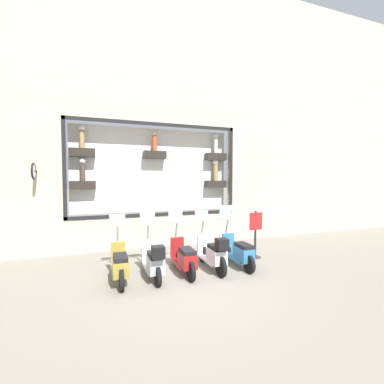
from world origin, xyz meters
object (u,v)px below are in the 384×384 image
scooter_teal_0 (238,252)px  shop_sign_post (256,233)px  scooter_red_2 (184,257)px  scooter_olive_4 (120,264)px  scooter_white_1 (213,253)px  scooter_silver_3 (154,260)px

scooter_teal_0 → shop_sign_post: size_ratio=1.21×
scooter_red_2 → scooter_olive_4: size_ratio=1.00×
shop_sign_post → scooter_teal_0: bearing=121.4°
scooter_olive_4 → shop_sign_post: bearing=-82.2°
scooter_white_1 → scooter_red_2: 0.82m
scooter_teal_0 → shop_sign_post: (0.57, -0.93, 0.36)m
scooter_silver_3 → shop_sign_post: 3.46m
scooter_teal_0 → scooter_red_2: bearing=90.0°
scooter_olive_4 → scooter_white_1: bearing=-91.3°
scooter_white_1 → scooter_teal_0: bearing=-86.0°
scooter_white_1 → scooter_olive_4: 2.45m
scooter_teal_0 → scooter_silver_3: scooter_teal_0 is taller
scooter_red_2 → shop_sign_post: scooter_red_2 is taller
scooter_white_1 → shop_sign_post: bearing=-70.2°
scooter_white_1 → shop_sign_post: size_ratio=1.22×
scooter_silver_3 → scooter_olive_4: size_ratio=0.99×
scooter_white_1 → scooter_olive_4: bearing=88.7°
shop_sign_post → scooter_silver_3: bearing=100.7°
scooter_white_1 → scooter_red_2: scooter_red_2 is taller
scooter_red_2 → scooter_olive_4: scooter_red_2 is taller
scooter_red_2 → scooter_silver_3: scooter_silver_3 is taller
scooter_teal_0 → scooter_red_2: size_ratio=1.00×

